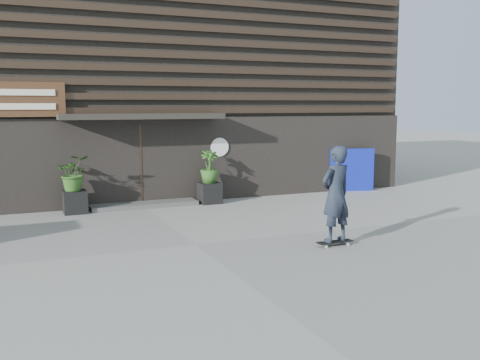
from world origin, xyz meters
name	(u,v)px	position (x,y,z in m)	size (l,w,h in m)	color
ground	(195,245)	(0.00, 0.00, 0.00)	(80.00, 80.00, 0.00)	gray
entrance_step	(144,204)	(0.00, 4.60, 0.06)	(3.00, 0.80, 0.12)	#474745
planter_pot_left	(75,202)	(-1.90, 4.40, 0.30)	(0.60, 0.60, 0.60)	black
bamboo_left	(74,173)	(-1.90, 4.40, 1.08)	(0.86, 0.75, 0.96)	#2D591E
planter_pot_right	(210,193)	(1.90, 4.40, 0.30)	(0.60, 0.60, 0.60)	black
bamboo_right	(209,167)	(1.90, 4.40, 1.08)	(0.54, 0.54, 0.96)	#2D591E
blue_tarp	(352,170)	(7.05, 4.70, 0.71)	(1.51, 0.12, 1.42)	#0B1696
building	(108,74)	(0.00, 9.96, 3.99)	(18.00, 11.00, 8.00)	black
skateboarder	(336,194)	(2.60, -1.19, 1.07)	(0.80, 0.61, 2.06)	black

